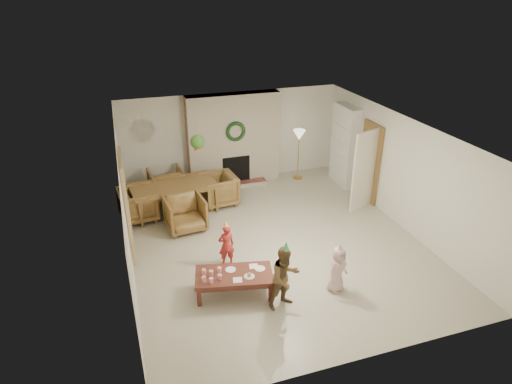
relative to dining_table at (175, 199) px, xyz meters
name	(u,v)px	position (x,y,z in m)	size (l,w,h in m)	color
floor	(275,241)	(1.84, -2.01, -0.35)	(7.00, 7.00, 0.00)	#B7B29E
ceiling	(277,131)	(1.84, -2.01, 2.15)	(7.00, 7.00, 0.00)	white
wall_back	(232,137)	(1.84, 1.49, 0.90)	(7.00, 7.00, 0.00)	silver
wall_front	(364,294)	(1.84, -5.51, 0.90)	(7.00, 7.00, 0.00)	silver
wall_left	(125,211)	(-1.16, -2.01, 0.90)	(7.00, 7.00, 0.00)	silver
wall_right	(401,172)	(4.84, -2.01, 0.90)	(7.00, 7.00, 0.00)	silver
fireplace_mass	(234,140)	(1.84, 1.29, 0.90)	(2.50, 0.40, 2.50)	#5C2218
fireplace_hearth	(238,185)	(1.84, 0.94, -0.29)	(1.60, 0.30, 0.12)	#5B1B19
fireplace_firebox	(236,169)	(1.84, 1.11, 0.10)	(0.75, 0.12, 0.75)	black
fireplace_wreath	(236,131)	(1.84, 1.06, 1.20)	(0.54, 0.54, 0.10)	#143617
floor_lamp_base	(297,177)	(3.63, 0.99, -0.34)	(0.27, 0.27, 0.03)	gold
floor_lamp_post	(298,156)	(3.63, 0.99, 0.31)	(0.03, 0.03, 1.29)	gold
floor_lamp_shade	(299,135)	(3.63, 0.99, 0.94)	(0.34, 0.34, 0.29)	beige
bookshelf_carcass	(345,146)	(4.68, 0.29, 0.75)	(0.30, 1.00, 2.20)	white
bookshelf_shelf_a	(342,168)	(4.66, 0.29, 0.10)	(0.30, 0.92, 0.03)	white
bookshelf_shelf_b	(343,155)	(4.66, 0.29, 0.50)	(0.30, 0.92, 0.03)	white
bookshelf_shelf_c	(345,141)	(4.66, 0.29, 0.90)	(0.30, 0.92, 0.03)	white
bookshelf_shelf_d	(346,126)	(4.66, 0.29, 1.30)	(0.30, 0.92, 0.03)	white
books_row_lower	(344,165)	(4.64, 0.14, 0.24)	(0.20, 0.40, 0.24)	#AA1F26
books_row_mid	(342,149)	(4.64, 0.34, 0.64)	(0.20, 0.44, 0.24)	#254E89
books_row_upper	(346,137)	(4.64, 0.19, 1.03)	(0.20, 0.36, 0.22)	#B17B26
door_frame	(370,163)	(4.80, -0.81, 0.67)	(0.05, 0.86, 2.04)	brown
door_leaf	(364,171)	(4.42, -1.19, 0.65)	(0.05, 0.80, 2.00)	beige
curtain_panel	(127,206)	(-1.12, -1.81, 0.90)	(0.06, 1.20, 2.00)	beige
dining_table	(175,199)	(0.00, 0.00, 0.00)	(2.02, 1.12, 0.71)	brown
dining_chair_near	(185,213)	(0.10, -0.88, 0.04)	(0.84, 0.86, 0.78)	brown
dining_chair_far	(167,184)	(-0.10, 0.88, 0.04)	(0.84, 0.86, 0.78)	brown
dining_chair_left	(138,204)	(-0.88, -0.10, 0.04)	(0.84, 0.86, 0.78)	brown
dining_chair_right	(218,189)	(1.10, 0.12, 0.04)	(0.84, 0.86, 0.78)	brown
hanging_plant_cord	(197,132)	(0.54, -0.51, 1.80)	(0.01, 0.01, 0.70)	tan
hanging_plant_pot	(198,147)	(0.54, -0.51, 1.45)	(0.16, 0.16, 0.12)	#A35B34
hanging_plant_foliage	(198,142)	(0.54, -0.51, 1.57)	(0.32, 0.32, 0.32)	#28531B
coffee_table_top	(234,275)	(0.54, -3.43, 0.04)	(1.37, 0.69, 0.06)	#57271D
coffee_table_apron	(234,279)	(0.54, -3.43, -0.04)	(1.27, 0.58, 0.08)	#57271D
coffee_leg_fl	(199,297)	(-0.13, -3.58, -0.18)	(0.07, 0.07, 0.36)	#57271D
coffee_leg_fr	(271,292)	(1.09, -3.84, -0.18)	(0.07, 0.07, 0.36)	#57271D
coffee_leg_bl	(200,278)	(-0.01, -3.03, -0.18)	(0.07, 0.07, 0.36)	#57271D
coffee_leg_br	(267,273)	(1.21, -3.29, -0.18)	(0.07, 0.07, 0.36)	#57271D
cup_a	(204,279)	(-0.01, -3.48, 0.12)	(0.07, 0.07, 0.09)	white
cup_b	(204,272)	(0.03, -3.27, 0.12)	(0.07, 0.07, 0.09)	white
cup_c	(211,280)	(0.10, -3.56, 0.12)	(0.07, 0.07, 0.09)	white
cup_d	(211,273)	(0.15, -3.35, 0.12)	(0.07, 0.07, 0.09)	white
cup_e	(220,277)	(0.26, -3.50, 0.12)	(0.07, 0.07, 0.09)	white
cup_f	(219,270)	(0.31, -3.30, 0.12)	(0.07, 0.07, 0.09)	white
plate_a	(231,270)	(0.51, -3.30, 0.07)	(0.19, 0.19, 0.01)	white
plate_b	(249,276)	(0.77, -3.59, 0.07)	(0.19, 0.19, 0.01)	white
plate_c	(260,268)	(1.02, -3.43, 0.07)	(0.19, 0.19, 0.01)	white
food_scoop	(249,274)	(0.77, -3.59, 0.11)	(0.07, 0.07, 0.07)	tan
napkin_left	(238,280)	(0.55, -3.63, 0.07)	(0.16, 0.16, 0.01)	#FFBBC8
napkin_right	(254,266)	(0.94, -3.32, 0.07)	(0.16, 0.16, 0.01)	#FFBBC8
child_red	(226,245)	(0.63, -2.52, 0.09)	(0.33, 0.21, 0.89)	#AA2724
party_hat_red	(226,224)	(0.63, -2.52, 0.57)	(0.12, 0.12, 0.17)	#F0F551
child_plaid	(285,278)	(1.28, -4.02, 0.23)	(0.57, 0.44, 1.17)	maroon
party_hat_plaid	(286,246)	(1.28, -4.02, 0.86)	(0.14, 0.14, 0.19)	#52C079
child_pink	(338,269)	(2.34, -3.91, 0.09)	(0.44, 0.29, 0.90)	beige
party_hat_pink	(340,246)	(2.34, -3.91, 0.58)	(0.12, 0.12, 0.16)	silver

